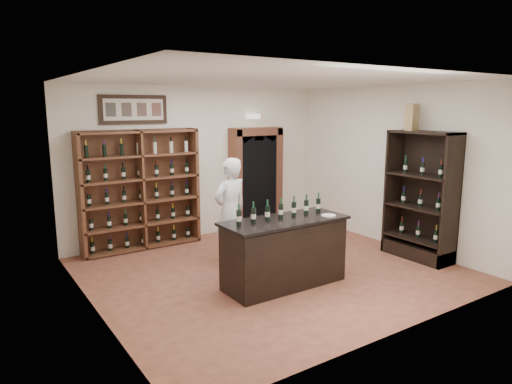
% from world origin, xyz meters
% --- Properties ---
extents(floor, '(5.50, 5.50, 0.00)m').
position_xyz_m(floor, '(0.00, 0.00, 0.00)').
color(floor, '#9A563D').
rests_on(floor, ground).
extents(ceiling, '(5.50, 5.50, 0.00)m').
position_xyz_m(ceiling, '(0.00, 0.00, 3.00)').
color(ceiling, white).
rests_on(ceiling, wall_back).
extents(wall_back, '(5.50, 0.04, 3.00)m').
position_xyz_m(wall_back, '(0.00, 2.50, 1.50)').
color(wall_back, white).
rests_on(wall_back, ground).
extents(wall_left, '(0.04, 5.00, 3.00)m').
position_xyz_m(wall_left, '(-2.75, 0.00, 1.50)').
color(wall_left, white).
rests_on(wall_left, ground).
extents(wall_right, '(0.04, 5.00, 3.00)m').
position_xyz_m(wall_right, '(2.75, 0.00, 1.50)').
color(wall_right, white).
rests_on(wall_right, ground).
extents(wine_shelf, '(2.20, 0.38, 2.20)m').
position_xyz_m(wine_shelf, '(-1.30, 2.33, 1.10)').
color(wine_shelf, brown).
rests_on(wine_shelf, ground).
extents(framed_picture, '(1.25, 0.04, 0.52)m').
position_xyz_m(framed_picture, '(-1.30, 2.47, 2.55)').
color(framed_picture, black).
rests_on(framed_picture, wall_back).
extents(arched_doorway, '(1.17, 0.35, 2.17)m').
position_xyz_m(arched_doorway, '(1.25, 2.33, 1.14)').
color(arched_doorway, black).
rests_on(arched_doorway, ground).
extents(emergency_light, '(0.30, 0.10, 0.10)m').
position_xyz_m(emergency_light, '(1.25, 2.42, 2.40)').
color(emergency_light, white).
rests_on(emergency_light, wall_back).
extents(tasting_counter, '(1.88, 0.78, 1.00)m').
position_xyz_m(tasting_counter, '(-0.20, -0.60, 0.49)').
color(tasting_counter, black).
rests_on(tasting_counter, ground).
extents(counter_bottle_0, '(0.07, 0.07, 0.30)m').
position_xyz_m(counter_bottle_0, '(-0.92, -0.51, 1.11)').
color(counter_bottle_0, black).
rests_on(counter_bottle_0, tasting_counter).
extents(counter_bottle_1, '(0.07, 0.07, 0.30)m').
position_xyz_m(counter_bottle_1, '(-0.68, -0.51, 1.11)').
color(counter_bottle_1, black).
rests_on(counter_bottle_1, tasting_counter).
extents(counter_bottle_2, '(0.07, 0.07, 0.30)m').
position_xyz_m(counter_bottle_2, '(-0.44, -0.51, 1.11)').
color(counter_bottle_2, black).
rests_on(counter_bottle_2, tasting_counter).
extents(counter_bottle_3, '(0.07, 0.07, 0.30)m').
position_xyz_m(counter_bottle_3, '(-0.20, -0.51, 1.11)').
color(counter_bottle_3, black).
rests_on(counter_bottle_3, tasting_counter).
extents(counter_bottle_4, '(0.07, 0.07, 0.30)m').
position_xyz_m(counter_bottle_4, '(0.04, -0.51, 1.11)').
color(counter_bottle_4, black).
rests_on(counter_bottle_4, tasting_counter).
extents(counter_bottle_5, '(0.07, 0.07, 0.30)m').
position_xyz_m(counter_bottle_5, '(0.28, -0.51, 1.11)').
color(counter_bottle_5, black).
rests_on(counter_bottle_5, tasting_counter).
extents(counter_bottle_6, '(0.07, 0.07, 0.30)m').
position_xyz_m(counter_bottle_6, '(0.52, -0.51, 1.11)').
color(counter_bottle_6, black).
rests_on(counter_bottle_6, tasting_counter).
extents(side_cabinet, '(0.48, 1.20, 2.20)m').
position_xyz_m(side_cabinet, '(2.52, -0.90, 0.75)').
color(side_cabinet, black).
rests_on(side_cabinet, ground).
extents(shopkeeper, '(0.71, 0.53, 1.78)m').
position_xyz_m(shopkeeper, '(-0.35, 0.69, 0.89)').
color(shopkeeper, silver).
rests_on(shopkeeper, ground).
extents(plate, '(0.21, 0.21, 0.02)m').
position_xyz_m(plate, '(0.46, -0.81, 1.01)').
color(plate, beige).
rests_on(plate, tasting_counter).
extents(wine_crate, '(0.35, 0.23, 0.45)m').
position_xyz_m(wine_crate, '(2.52, -0.60, 2.43)').
color(wine_crate, tan).
rests_on(wine_crate, side_cabinet).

